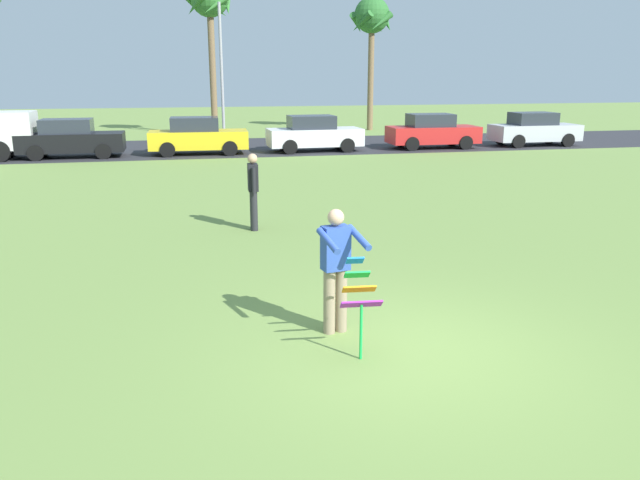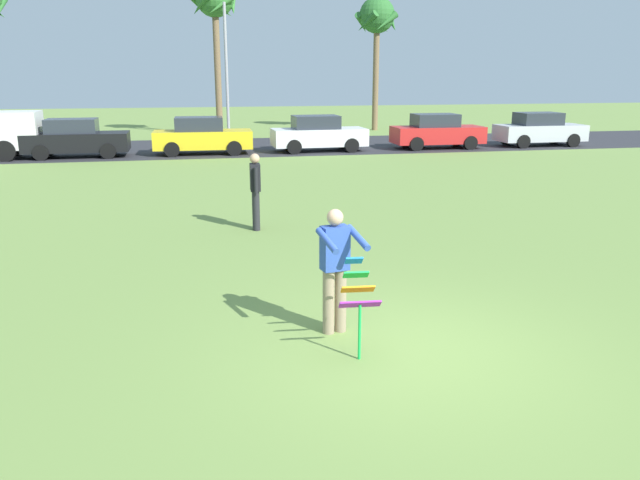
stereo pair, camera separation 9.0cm
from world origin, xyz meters
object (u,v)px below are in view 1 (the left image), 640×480
Objects in this scene: parked_car_yellow at (198,136)px; streetlight_pole at (221,62)px; parked_car_silver at (534,130)px; palm_tree_centre_far at (372,21)px; kite_held at (359,293)px; person_kite_flyer at (336,266)px; parked_car_black at (71,139)px; person_walker_near at (253,189)px; palm_tree_right_near at (210,4)px; parked_car_red at (432,132)px; parked_car_white at (314,134)px.

streetlight_pole is (1.56, 7.20, 3.22)m from parked_car_yellow.
parked_car_silver is 0.54× the size of palm_tree_centre_far.
kite_held is at bearing -106.64° from palm_tree_centre_far.
person_kite_flyer is 21.23m from parked_car_black.
parked_car_black and parked_car_silver have the same top height.
kite_held is at bearing -85.14° from person_walker_near.
parked_car_red is at bearing -41.46° from palm_tree_right_near.
parked_car_white is at bearing 79.34° from person_kite_flyer.
parked_car_black is 5.21m from parked_car_yellow.
parked_car_black is at bearing 107.96° from person_kite_flyer.
palm_tree_centre_far is (-5.34, 10.01, 5.66)m from parked_car_silver.
person_walker_near is at bearing -106.79° from parked_car_white.
streetlight_pole is (-9.25, 7.20, 3.22)m from parked_car_red.
streetlight_pole is (6.76, 7.20, 3.22)m from parked_car_black.
palm_tree_right_near is (6.36, 8.52, 6.24)m from parked_car_black.
parked_car_silver is 18.26m from palm_tree_right_near.
person_walker_near is (-4.26, -14.11, 0.16)m from parked_car_white.
kite_held is 0.28× the size of parked_car_red.
palm_tree_right_near reaches higher than person_kite_flyer.
person_walker_near is (-15.16, -14.11, 0.16)m from parked_car_silver.
person_kite_flyer is 0.41× the size of parked_car_black.
streetlight_pole is at bearing -162.91° from palm_tree_centre_far.
streetlight_pole reaches higher than parked_car_yellow.
parked_car_black is 0.54× the size of palm_tree_centre_far.
person_kite_flyer is 24.99m from parked_car_silver.
parked_car_white is 0.61× the size of streetlight_pole.
streetlight_pole is at bearing 46.78° from parked_car_black.
parked_car_yellow is 10.80m from parked_car_red.
streetlight_pole is at bearing 77.79° from parked_car_yellow.
parked_car_red is at bearing -89.46° from palm_tree_centre_far.
person_walker_near is (-0.27, -22.63, -6.09)m from palm_tree_right_near.
parked_car_white is 2.46× the size of person_walker_near.
parked_car_white is at bearing -179.99° from parked_car_silver.
parked_car_red is (9.46, 20.20, -0.18)m from person_kite_flyer.
parked_car_silver is at bearing 55.11° from kite_held.
streetlight_pole is at bearing 89.81° from kite_held.
person_kite_flyer is 0.41× the size of parked_car_white.
person_kite_flyer is at bearing -90.45° from streetlight_pole.
parked_car_silver is 0.50× the size of palm_tree_right_near.
parked_car_red is 12.15m from streetlight_pole.
parked_car_yellow and parked_car_silver have the same top height.
parked_car_silver is (10.91, 0.00, 0.00)m from parked_car_white.
kite_held is 28.29m from streetlight_pole.
parked_car_black reaches higher than kite_held.
parked_car_yellow is 8.04m from streetlight_pole.
parked_car_white and parked_car_red have the same top height.
palm_tree_centre_far is 4.51× the size of person_walker_near.
parked_car_yellow is 5.14m from parked_car_white.
parked_car_white is 1.01× the size of parked_car_red.
palm_tree_centre_far reaches higher than parked_car_black.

